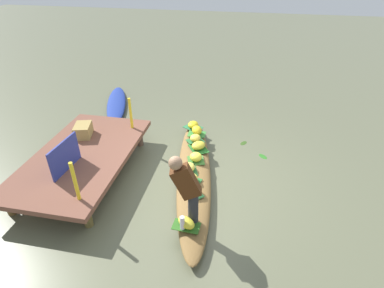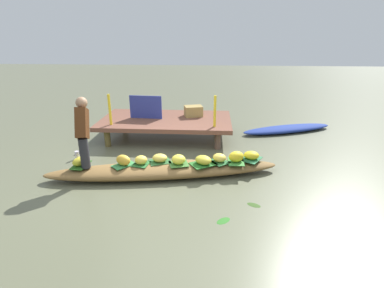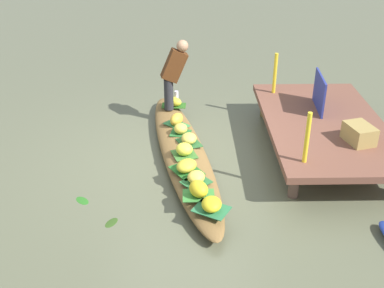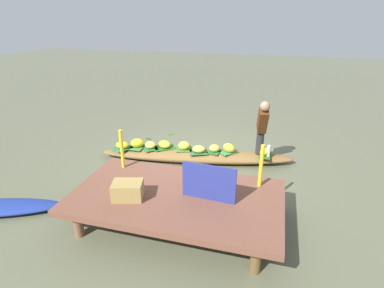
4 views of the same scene
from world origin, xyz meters
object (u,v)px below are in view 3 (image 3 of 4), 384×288
(banana_bunch_7, at_px, (196,177))
(market_banner, at_px, (319,92))
(banana_bunch_0, at_px, (177,119))
(water_bottle, at_px, (176,98))
(banana_bunch_3, at_px, (181,129))
(vendor_boat, at_px, (183,153))
(vendor_person, at_px, (174,71))
(banana_bunch_2, at_px, (174,101))
(banana_bunch_6, at_px, (212,204))
(banana_bunch_8, at_px, (199,189))
(produce_crate, at_px, (359,134))
(banana_bunch_4, at_px, (184,149))
(banana_bunch_5, at_px, (189,138))
(banana_bunch_1, at_px, (187,166))

(banana_bunch_7, bearing_deg, market_banner, 131.51)
(banana_bunch_0, distance_m, water_bottle, 0.84)
(banana_bunch_0, xyz_separation_m, banana_bunch_3, (0.31, 0.07, -0.02))
(vendor_boat, bearing_deg, vendor_person, 175.88)
(vendor_boat, distance_m, banana_bunch_2, 1.51)
(banana_bunch_6, relative_size, banana_bunch_7, 1.17)
(banana_bunch_8, relative_size, produce_crate, 0.65)
(banana_bunch_4, xyz_separation_m, produce_crate, (0.11, 2.47, 0.28))
(banana_bunch_8, xyz_separation_m, produce_crate, (-0.94, 2.29, 0.27))
(banana_bunch_6, xyz_separation_m, banana_bunch_7, (-0.61, -0.17, 0.00))
(banana_bunch_0, bearing_deg, banana_bunch_8, 8.21)
(vendor_person, distance_m, produce_crate, 3.18)
(banana_bunch_2, bearing_deg, banana_bunch_5, 10.09)
(vendor_boat, height_order, banana_bunch_2, banana_bunch_2)
(banana_bunch_0, height_order, market_banner, market_banner)
(banana_bunch_1, bearing_deg, banana_bunch_5, 176.90)
(banana_bunch_2, bearing_deg, market_banner, 73.14)
(banana_bunch_8, distance_m, produce_crate, 2.49)
(market_banner, height_order, produce_crate, market_banner)
(banana_bunch_1, bearing_deg, banana_bunch_6, 17.97)
(banana_bunch_2, relative_size, market_banner, 0.38)
(banana_bunch_8, bearing_deg, vendor_person, -172.90)
(market_banner, bearing_deg, banana_bunch_0, -84.26)
(banana_bunch_5, xyz_separation_m, banana_bunch_8, (1.41, 0.10, 0.02))
(banana_bunch_0, distance_m, vendor_person, 0.89)
(banana_bunch_2, relative_size, vendor_person, 0.25)
(banana_bunch_7, bearing_deg, banana_bunch_5, -175.89)
(water_bottle, relative_size, produce_crate, 0.57)
(banana_bunch_7, bearing_deg, water_bottle, -173.75)
(market_banner, bearing_deg, banana_bunch_8, -39.39)
(banana_bunch_7, bearing_deg, banana_bunch_6, 15.56)
(banana_bunch_6, distance_m, banana_bunch_8, 0.33)
(banana_bunch_8, bearing_deg, produce_crate, 112.34)
(banana_bunch_1, xyz_separation_m, banana_bunch_3, (-1.13, -0.08, 0.00))
(banana_bunch_0, xyz_separation_m, produce_crate, (1.10, 2.59, 0.27))
(banana_bunch_0, bearing_deg, banana_bunch_3, 12.24)
(vendor_boat, xyz_separation_m, banana_bunch_0, (-0.71, -0.11, 0.22))
(vendor_boat, bearing_deg, banana_bunch_7, -1.08)
(banana_bunch_6, relative_size, vendor_person, 0.24)
(banana_bunch_1, bearing_deg, market_banner, 124.92)
(produce_crate, bearing_deg, water_bottle, -126.78)
(banana_bunch_0, distance_m, banana_bunch_7, 1.75)
(vendor_boat, bearing_deg, banana_bunch_6, 1.32)
(banana_bunch_7, distance_m, produce_crate, 2.42)
(water_bottle, bearing_deg, market_banner, 71.36)
(banana_bunch_1, height_order, banana_bunch_2, banana_bunch_2)
(banana_bunch_5, relative_size, water_bottle, 1.09)
(banana_bunch_3, distance_m, banana_bunch_5, 0.35)
(market_banner, bearing_deg, water_bottle, -104.43)
(banana_bunch_1, bearing_deg, banana_bunch_4, -176.31)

